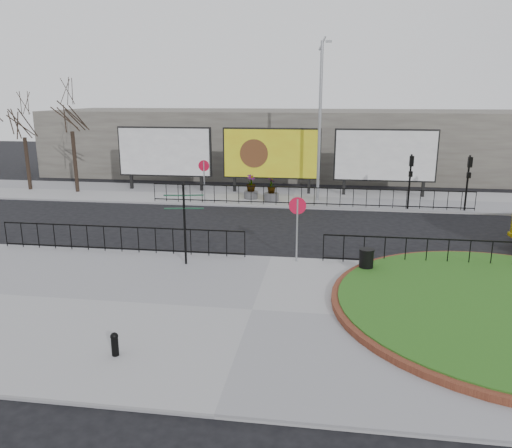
% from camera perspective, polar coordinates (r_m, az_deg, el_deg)
% --- Properties ---
extents(ground, '(90.00, 90.00, 0.00)m').
position_cam_1_polar(ground, '(19.54, 1.77, -4.06)').
color(ground, black).
rests_on(ground, ground).
extents(pavement_near, '(30.00, 10.00, 0.12)m').
position_cam_1_polar(pavement_near, '(14.90, -0.45, -9.96)').
color(pavement_near, gray).
rests_on(pavement_near, ground).
extents(pavement_far, '(44.00, 6.00, 0.12)m').
position_cam_1_polar(pavement_far, '(31.09, 4.29, 3.10)').
color(pavement_far, gray).
rests_on(pavement_far, ground).
extents(brick_edge, '(10.40, 10.40, 0.18)m').
position_cam_1_polar(brick_edge, '(16.54, 27.10, -8.54)').
color(brick_edge, brown).
rests_on(brick_edge, pavement_near).
extents(grass_lawn, '(10.00, 10.00, 0.22)m').
position_cam_1_polar(grass_lawn, '(16.53, 27.11, -8.47)').
color(grass_lawn, '#1E5216').
rests_on(grass_lawn, pavement_near).
extents(railing_near_left, '(10.00, 0.10, 1.10)m').
position_cam_1_polar(railing_near_left, '(20.58, -15.16, -1.65)').
color(railing_near_left, black).
rests_on(railing_near_left, pavement_near).
extents(railing_near_right, '(9.00, 0.10, 1.10)m').
position_cam_1_polar(railing_near_right, '(19.45, 21.10, -3.08)').
color(railing_near_right, black).
rests_on(railing_near_right, pavement_near).
extents(railing_far, '(18.00, 0.10, 1.10)m').
position_cam_1_polar(railing_far, '(28.27, 5.95, 3.16)').
color(railing_far, black).
rests_on(railing_far, pavement_far).
extents(speed_sign_far, '(0.64, 0.07, 2.47)m').
position_cam_1_polar(speed_sign_far, '(29.01, -5.96, 5.95)').
color(speed_sign_far, gray).
rests_on(speed_sign_far, pavement_far).
extents(speed_sign_near, '(0.64, 0.07, 2.47)m').
position_cam_1_polar(speed_sign_near, '(18.55, 4.75, 1.03)').
color(speed_sign_near, gray).
rests_on(speed_sign_near, pavement_near).
extents(billboard_left, '(6.20, 0.31, 4.10)m').
position_cam_1_polar(billboard_left, '(33.30, -10.40, 8.09)').
color(billboard_left, black).
rests_on(billboard_left, pavement_far).
extents(billboard_mid, '(6.20, 0.31, 4.10)m').
position_cam_1_polar(billboard_mid, '(31.78, 1.78, 8.02)').
color(billboard_mid, black).
rests_on(billboard_mid, pavement_far).
extents(billboard_right, '(6.20, 0.31, 4.10)m').
position_cam_1_polar(billboard_right, '(31.77, 14.54, 7.56)').
color(billboard_right, black).
rests_on(billboard_right, pavement_far).
extents(lamp_post, '(0.74, 0.18, 9.23)m').
position_cam_1_polar(lamp_post, '(29.43, 7.32, 11.73)').
color(lamp_post, gray).
rests_on(lamp_post, pavement_far).
extents(signal_pole_a, '(0.22, 0.26, 3.00)m').
position_cam_1_polar(signal_pole_a, '(28.39, 17.24, 5.56)').
color(signal_pole_a, black).
rests_on(signal_pole_a, pavement_far).
extents(signal_pole_b, '(0.22, 0.26, 3.00)m').
position_cam_1_polar(signal_pole_b, '(29.01, 23.12, 5.22)').
color(signal_pole_b, black).
rests_on(signal_pole_b, pavement_far).
extents(tree_left, '(2.00, 2.00, 7.00)m').
position_cam_1_polar(tree_left, '(34.04, -20.21, 9.31)').
color(tree_left, '#2D2119').
rests_on(tree_left, pavement_far).
extents(tree_mid, '(2.00, 2.00, 6.20)m').
position_cam_1_polar(tree_mid, '(36.10, -24.88, 8.48)').
color(tree_mid, '#2D2119').
rests_on(tree_mid, pavement_far).
extents(building_backdrop, '(40.00, 10.00, 5.00)m').
position_cam_1_polar(building_backdrop, '(40.62, 5.38, 9.27)').
color(building_backdrop, slate).
rests_on(building_backdrop, ground).
extents(fingerpost_sign, '(1.44, 0.47, 3.07)m').
position_cam_1_polar(fingerpost_sign, '(18.34, -8.20, 0.95)').
color(fingerpost_sign, black).
rests_on(fingerpost_sign, pavement_near).
extents(bollard, '(0.19, 0.19, 0.60)m').
position_cam_1_polar(bollard, '(12.82, -15.84, -12.95)').
color(bollard, black).
rests_on(bollard, pavement_near).
extents(litter_bin, '(0.54, 0.54, 0.89)m').
position_cam_1_polar(litter_bin, '(18.02, 12.49, -4.15)').
color(litter_bin, black).
rests_on(litter_bin, pavement_near).
extents(planter_a, '(0.85, 0.85, 1.45)m').
position_cam_1_polar(planter_a, '(30.16, -0.58, 4.03)').
color(planter_a, '#4C4C4F').
rests_on(planter_a, pavement_far).
extents(planter_b, '(0.88, 0.88, 1.37)m').
position_cam_1_polar(planter_b, '(29.55, 1.77, 3.65)').
color(planter_b, '#4C4C4F').
rests_on(planter_b, pavement_far).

